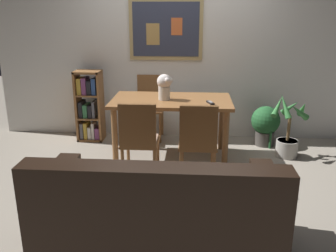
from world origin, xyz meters
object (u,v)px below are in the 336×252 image
leather_couch (159,217)px  tv_remote (210,103)px  dining_chair_far_left (150,101)px  potted_palm (288,134)px  dining_chair_near_left (139,136)px  dining_table (171,108)px  dining_chair_near_right (198,138)px  bookshelf (89,107)px  flower_vase (164,85)px  potted_ivy (265,124)px

leather_couch → tv_remote: size_ratio=11.13×
dining_chair_far_left → potted_palm: size_ratio=1.09×
dining_chair_near_left → leather_couch: bearing=-74.9°
tv_remote → dining_chair_far_left: bearing=131.2°
dining_table → dining_chair_near_left: bearing=-111.4°
dining_table → potted_palm: 1.52m
dining_chair_far_left → potted_palm: (1.83, -0.64, -0.23)m
dining_chair_near_right → bookshelf: (-1.53, 1.35, -0.06)m
dining_chair_near_left → flower_vase: 0.85m
flower_vase → dining_chair_far_left: bearing=109.4°
dining_chair_near_right → dining_chair_near_left: bearing=178.1°
potted_ivy → dining_chair_near_right: bearing=-125.8°
dining_chair_near_left → potted_ivy: bearing=39.4°
dining_chair_near_left → potted_palm: dining_chair_near_left is taller
dining_table → bookshelf: size_ratio=1.46×
leather_couch → flower_vase: bearing=93.2°
dining_chair_near_right → tv_remote: (0.14, 0.59, 0.23)m
dining_table → tv_remote: (0.47, -0.18, 0.12)m
potted_ivy → leather_couch: bearing=-116.7°
dining_chair_near_left → bookshelf: size_ratio=0.91×
leather_couch → flower_vase: flower_vase is taller
dining_chair_near_left → flower_vase: size_ratio=2.93×
dining_chair_near_right → bookshelf: bearing=138.5°
dining_chair_far_left → potted_palm: dining_chair_far_left is taller
potted_ivy → potted_palm: 0.46m
dining_table → tv_remote: 0.51m
flower_vase → dining_chair_near_right: bearing=-61.3°
potted_palm → dining_chair_near_left: bearing=-153.8°
leather_couch → tv_remote: bearing=75.9°
dining_table → dining_chair_near_left: size_ratio=1.60×
bookshelf → tv_remote: bearing=-24.6°
bookshelf → flower_vase: (1.12, -0.61, 0.45)m
dining_table → bookshelf: bearing=154.2°
bookshelf → potted_ivy: 2.48m
dining_chair_near_right → flower_vase: (-0.41, 0.75, 0.40)m
bookshelf → flower_vase: 1.35m
dining_chair_near_right → dining_table: bearing=112.8°
tv_remote → bookshelf: bearing=155.4°
flower_vase → dining_table: bearing=16.0°
tv_remote → dining_chair_near_right: bearing=-103.6°
dining_chair_near_right → bookshelf: 2.04m
potted_ivy → dining_table: bearing=-157.1°
dining_chair_near_left → potted_ivy: 2.03m
dining_table → potted_ivy: dining_table is taller
dining_chair_near_left → tv_remote: dining_chair_near_left is taller
dining_table → bookshelf: bookshelf is taller
dining_table → bookshelf: 1.35m
leather_couch → potted_palm: (1.45, 2.05, -0.01)m
dining_chair_near_right → leather_couch: (-0.30, -1.16, -0.22)m
dining_chair_near_left → tv_remote: (0.76, 0.57, 0.23)m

